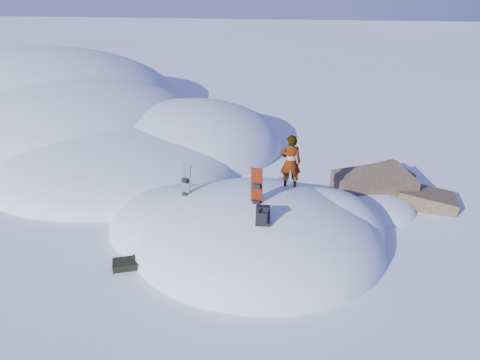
# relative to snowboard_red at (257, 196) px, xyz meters

# --- Properties ---
(ground) EXTENTS (120.00, 120.00, 0.00)m
(ground) POSITION_rel_snowboard_red_xyz_m (0.02, 0.38, -1.67)
(ground) COLOR white
(ground) RESTS_ON ground
(snow_mound) EXTENTS (8.00, 6.00, 3.00)m
(snow_mound) POSITION_rel_snowboard_red_xyz_m (-0.15, 0.62, -1.67)
(snow_mound) COLOR silver
(snow_mound) RESTS_ON ground
(snow_ridge) EXTENTS (21.50, 18.50, 6.40)m
(snow_ridge) POSITION_rel_snowboard_red_xyz_m (-10.42, 10.23, -1.67)
(snow_ridge) COLOR silver
(snow_ridge) RESTS_ON ground
(rock_outcrop) EXTENTS (4.68, 4.41, 1.68)m
(rock_outcrop) POSITION_rel_snowboard_red_xyz_m (3.74, 3.39, -1.65)
(rock_outcrop) COLOR #776344
(rock_outcrop) RESTS_ON ground
(snowboard_red) EXTENTS (0.31, 0.20, 1.59)m
(snowboard_red) POSITION_rel_snowboard_red_xyz_m (0.00, 0.00, 0.00)
(snowboard_red) COLOR #A92709
(snowboard_red) RESTS_ON snow_mound
(snowboard_dark) EXTENTS (0.35, 0.33, 1.45)m
(snowboard_dark) POSITION_rel_snowboard_red_xyz_m (-2.05, 0.85, -0.32)
(snowboard_dark) COLOR black
(snowboard_dark) RESTS_ON snow_mound
(backpack) EXTENTS (0.34, 0.39, 0.56)m
(backpack) POSITION_rel_snowboard_red_xyz_m (0.22, -0.85, -0.10)
(backpack) COLOR black
(backpack) RESTS_ON snow_mound
(gear_pile) EXTENTS (0.90, 0.70, 0.23)m
(gear_pile) POSITION_rel_snowboard_red_xyz_m (-3.18, -1.09, -1.55)
(gear_pile) COLOR black
(gear_pile) RESTS_ON ground
(person) EXTENTS (0.61, 0.42, 1.59)m
(person) POSITION_rel_snowboard_red_xyz_m (0.83, 1.29, 0.43)
(person) COLOR slate
(person) RESTS_ON snow_mound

